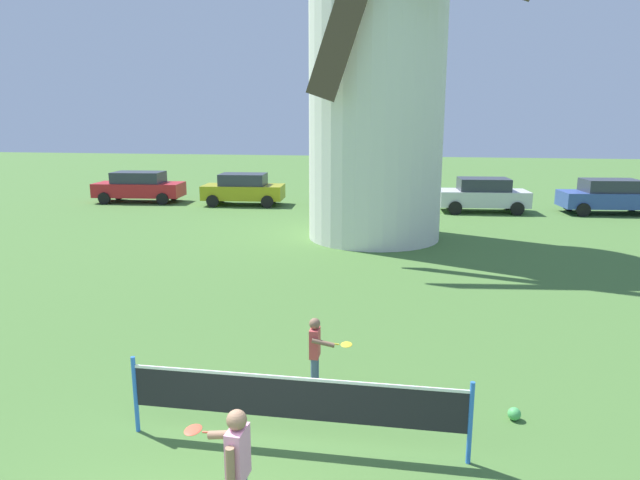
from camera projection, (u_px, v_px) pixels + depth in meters
windmill at (377, 49)px, 18.88m from camera, size 9.24×5.39×13.95m
tennis_net at (295, 399)px, 7.23m from camera, size 4.50×0.06×1.10m
player_near at (236, 464)px, 5.70m from camera, size 0.76×0.58×1.39m
player_far at (316, 349)px, 8.83m from camera, size 0.70×0.48×1.18m
stray_ball at (514, 414)px, 8.00m from camera, size 0.19×0.19×0.19m
parked_car_red at (139, 186)px, 28.68m from camera, size 4.55×2.21×1.56m
parked_car_mustard at (243, 189)px, 27.72m from camera, size 4.08×2.14×1.56m
parked_car_black at (365, 191)px, 26.96m from camera, size 4.08×2.16×1.56m
parked_car_silver at (483, 194)px, 25.67m from camera, size 4.12×2.14×1.56m
parked_car_blue at (609, 196)px, 25.17m from camera, size 4.36×2.23×1.56m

